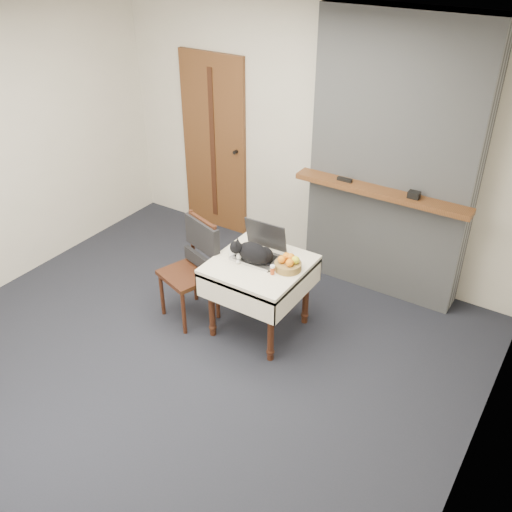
{
  "coord_description": "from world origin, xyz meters",
  "views": [
    {
      "loc": [
        2.46,
        -2.84,
        3.26
      ],
      "look_at": [
        0.28,
        0.53,
        0.79
      ],
      "focal_mm": 40.0,
      "sensor_mm": 36.0,
      "label": 1
    }
  ],
  "objects_px": {
    "side_table": "(260,274)",
    "chair": "(196,256)",
    "cat": "(254,253)",
    "door": "(214,145)",
    "fruit_basket": "(288,264)",
    "pill_bottle": "(272,270)",
    "cream_jar": "(233,252)",
    "laptop": "(260,248)"
  },
  "relations": [
    {
      "from": "side_table",
      "to": "chair",
      "type": "bearing_deg",
      "value": -171.25
    },
    {
      "from": "cat",
      "to": "chair",
      "type": "xyz_separation_m",
      "value": [
        -0.57,
        -0.07,
        -0.18
      ]
    },
    {
      "from": "door",
      "to": "fruit_basket",
      "type": "distance_m",
      "value": 2.21
    },
    {
      "from": "side_table",
      "to": "pill_bottle",
      "type": "distance_m",
      "value": 0.25
    },
    {
      "from": "cream_jar",
      "to": "door",
      "type": "bearing_deg",
      "value": 130.96
    },
    {
      "from": "door",
      "to": "cat",
      "type": "xyz_separation_m",
      "value": [
        1.45,
        -1.42,
        -0.21
      ]
    },
    {
      "from": "door",
      "to": "side_table",
      "type": "relative_size",
      "value": 2.56
    },
    {
      "from": "fruit_basket",
      "to": "chair",
      "type": "xyz_separation_m",
      "value": [
        -0.86,
        -0.14,
        -0.14
      ]
    },
    {
      "from": "cat",
      "to": "fruit_basket",
      "type": "relative_size",
      "value": 1.99
    },
    {
      "from": "door",
      "to": "pill_bottle",
      "type": "relative_size",
      "value": 24.36
    },
    {
      "from": "door",
      "to": "side_table",
      "type": "bearing_deg",
      "value": -43.08
    },
    {
      "from": "door",
      "to": "laptop",
      "type": "relative_size",
      "value": 5.03
    },
    {
      "from": "cat",
      "to": "cream_jar",
      "type": "distance_m",
      "value": 0.22
    },
    {
      "from": "fruit_basket",
      "to": "chair",
      "type": "height_order",
      "value": "chair"
    },
    {
      "from": "cat",
      "to": "pill_bottle",
      "type": "xyz_separation_m",
      "value": [
        0.22,
        -0.07,
        -0.05
      ]
    },
    {
      "from": "laptop",
      "to": "cream_jar",
      "type": "height_order",
      "value": "laptop"
    },
    {
      "from": "fruit_basket",
      "to": "cream_jar",
      "type": "bearing_deg",
      "value": -171.94
    },
    {
      "from": "cream_jar",
      "to": "pill_bottle",
      "type": "xyz_separation_m",
      "value": [
        0.44,
        -0.06,
        0.0
      ]
    },
    {
      "from": "laptop",
      "to": "chair",
      "type": "height_order",
      "value": "laptop"
    },
    {
      "from": "laptop",
      "to": "cream_jar",
      "type": "relative_size",
      "value": 5.06
    },
    {
      "from": "pill_bottle",
      "to": "fruit_basket",
      "type": "height_order",
      "value": "fruit_basket"
    },
    {
      "from": "cat",
      "to": "side_table",
      "type": "bearing_deg",
      "value": 9.52
    },
    {
      "from": "laptop",
      "to": "cream_jar",
      "type": "xyz_separation_m",
      "value": [
        -0.19,
        -0.13,
        -0.03
      ]
    },
    {
      "from": "cream_jar",
      "to": "chair",
      "type": "xyz_separation_m",
      "value": [
        -0.35,
        -0.07,
        -0.12
      ]
    },
    {
      "from": "cat",
      "to": "fruit_basket",
      "type": "distance_m",
      "value": 0.3
    },
    {
      "from": "cream_jar",
      "to": "chair",
      "type": "distance_m",
      "value": 0.38
    },
    {
      "from": "cat",
      "to": "laptop",
      "type": "bearing_deg",
      "value": 76.39
    },
    {
      "from": "door",
      "to": "cat",
      "type": "distance_m",
      "value": 2.04
    },
    {
      "from": "cream_jar",
      "to": "cat",
      "type": "bearing_deg",
      "value": 0.66
    },
    {
      "from": "pill_bottle",
      "to": "chair",
      "type": "height_order",
      "value": "chair"
    },
    {
      "from": "side_table",
      "to": "chair",
      "type": "relative_size",
      "value": 0.81
    },
    {
      "from": "pill_bottle",
      "to": "side_table",
      "type": "bearing_deg",
      "value": 153.41
    },
    {
      "from": "laptop",
      "to": "pill_bottle",
      "type": "distance_m",
      "value": 0.31
    },
    {
      "from": "pill_bottle",
      "to": "door",
      "type": "bearing_deg",
      "value": 138.39
    },
    {
      "from": "cream_jar",
      "to": "pill_bottle",
      "type": "distance_m",
      "value": 0.44
    },
    {
      "from": "side_table",
      "to": "pill_bottle",
      "type": "xyz_separation_m",
      "value": [
        0.18,
        -0.09,
        0.16
      ]
    },
    {
      "from": "door",
      "to": "fruit_basket",
      "type": "relative_size",
      "value": 8.88
    },
    {
      "from": "cream_jar",
      "to": "pill_bottle",
      "type": "height_order",
      "value": "pill_bottle"
    },
    {
      "from": "chair",
      "to": "laptop",
      "type": "bearing_deg",
      "value": 37.85
    },
    {
      "from": "cat",
      "to": "cream_jar",
      "type": "height_order",
      "value": "cat"
    },
    {
      "from": "pill_bottle",
      "to": "laptop",
      "type": "bearing_deg",
      "value": 141.51
    },
    {
      "from": "side_table",
      "to": "laptop",
      "type": "bearing_deg",
      "value": 121.12
    }
  ]
}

